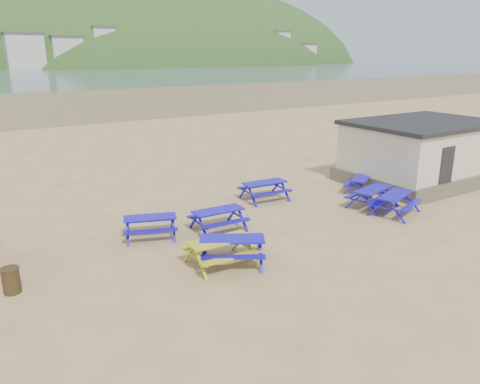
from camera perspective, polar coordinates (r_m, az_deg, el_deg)
ground at (r=18.36m, az=3.08°, el=-4.03°), size 400.00×400.00×0.00m
wet_sand at (r=69.97m, az=-24.37°, el=10.00°), size 400.00×400.00×0.00m
picnic_table_blue_a at (r=17.36m, az=-10.85°, el=-4.19°), size 2.27×2.05×0.78m
picnic_table_blue_b at (r=21.31m, az=3.01°, el=0.15°), size 2.12×1.76×0.84m
picnic_table_blue_c at (r=23.22m, az=14.55°, el=0.87°), size 2.19×2.08×0.72m
picnic_table_blue_d at (r=15.01m, az=-0.97°, el=-7.14°), size 2.60×2.46×0.86m
picnic_table_blue_e at (r=20.47m, az=18.32°, el=-1.39°), size 2.48×2.24×0.86m
picnic_table_blue_f at (r=21.02m, az=15.86°, el=-0.71°), size 2.35×2.06×0.85m
picnic_table_yellow at (r=14.91m, az=-2.39°, el=-7.33°), size 2.10×1.71×0.86m
litter_bin at (r=14.75m, az=-26.13°, el=-9.64°), size 0.51×0.51×0.75m
amenity_block at (r=25.84m, az=21.22°, el=4.61°), size 7.40×5.40×3.15m
headland_town at (r=263.86m, az=-10.26°, el=12.98°), size 264.00×144.00×108.00m
picnic_table_blue_g at (r=17.72m, az=-2.66°, el=-3.40°), size 1.98×1.62×0.81m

